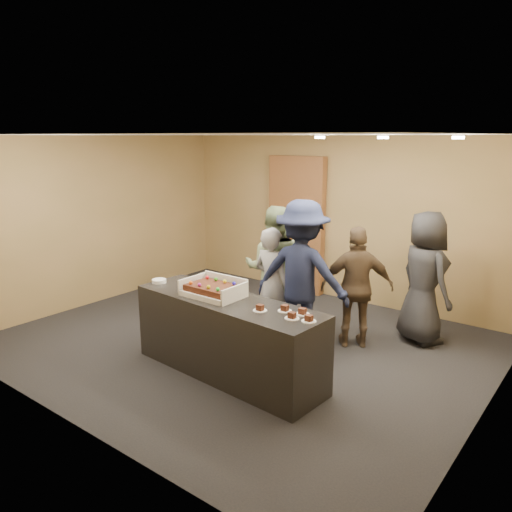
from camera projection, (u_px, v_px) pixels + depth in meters
The scene contains 17 objects.
room at pixel (242, 244), 6.35m from camera, with size 6.04×6.00×2.70m.
serving_counter at pixel (228, 337), 5.69m from camera, with size 2.40×0.70×0.90m, color black.
storage_cabinet at pixel (296, 225), 8.69m from camera, with size 1.07×0.15×2.36m, color brown.
cake_box at pixel (215, 292), 5.72m from camera, with size 0.67×0.47×0.20m.
sheet_cake at pixel (213, 288), 5.69m from camera, with size 0.57×0.40×0.11m.
plate_stack at pixel (159, 281), 6.23m from camera, with size 0.18×0.18×0.04m, color white.
slice_a at pixel (260, 309), 5.22m from camera, with size 0.15×0.15×0.07m.
slice_b at pixel (285, 309), 5.21m from camera, with size 0.15×0.15×0.07m.
slice_c at pixel (292, 316), 5.00m from camera, with size 0.15×0.15×0.07m.
slice_d at pixel (302, 312), 5.11m from camera, with size 0.15×0.15×0.07m.
slice_e at pixel (309, 319), 4.92m from camera, with size 0.15×0.15×0.07m.
person_server_grey at pixel (272, 285), 6.56m from camera, with size 0.56×0.37×1.55m, color #949398.
person_sage_man at pixel (274, 269), 6.94m from camera, with size 0.86×0.67×1.77m, color gray.
person_navy_man at pixel (302, 275), 6.35m from camera, with size 1.24×0.71×1.92m, color #181E3B.
person_brown_extra at pixel (357, 287), 6.40m from camera, with size 0.93×0.39×1.59m, color #4F3C2A.
person_dark_suit at pixel (424, 278), 6.52m from camera, with size 0.86×0.56×1.76m, color black.
ceiling_spotlights at pixel (383, 137), 5.48m from camera, with size 1.72×0.12×0.03m.
Camera 1 is at (3.92, -4.82, 2.68)m, focal length 35.00 mm.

